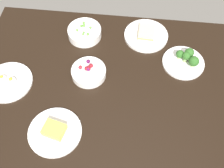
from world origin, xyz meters
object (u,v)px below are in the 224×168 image
(bowl_berries, at_px, (89,72))
(plate_sandwich, at_px, (146,35))
(plate_cheese, at_px, (55,131))
(plate_broccoli, at_px, (185,60))
(plate_eggs, at_px, (8,82))
(bowl_peas, at_px, (85,32))

(bowl_berries, height_order, plate_sandwich, bowl_berries)
(plate_cheese, height_order, plate_sandwich, plate_sandwich)
(plate_cheese, distance_m, plate_broccoli, 0.70)
(plate_cheese, distance_m, bowl_berries, 0.33)
(bowl_berries, bearing_deg, plate_sandwich, 46.72)
(plate_eggs, bearing_deg, plate_sandwich, 30.04)
(plate_sandwich, relative_size, bowl_peas, 1.31)
(plate_cheese, relative_size, bowl_peas, 1.29)
(plate_cheese, relative_size, bowl_berries, 1.37)
(plate_cheese, height_order, plate_eggs, same)
(plate_cheese, height_order, plate_broccoli, plate_broccoli)
(plate_eggs, bearing_deg, plate_broccoli, 14.15)
(bowl_berries, xyz_separation_m, plate_broccoli, (0.46, 0.12, -0.00))
(plate_eggs, bearing_deg, bowl_peas, 47.28)
(plate_broccoli, relative_size, bowl_peas, 1.17)
(plate_sandwich, xyz_separation_m, bowl_peas, (-0.32, -0.03, 0.01))
(plate_sandwich, height_order, plate_broccoli, plate_broccoli)
(plate_broccoli, bearing_deg, plate_eggs, -165.85)
(plate_sandwich, bearing_deg, bowl_peas, -174.66)
(bowl_berries, relative_size, bowl_peas, 0.94)
(bowl_berries, relative_size, plate_eggs, 0.73)
(plate_sandwich, distance_m, bowl_peas, 0.32)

